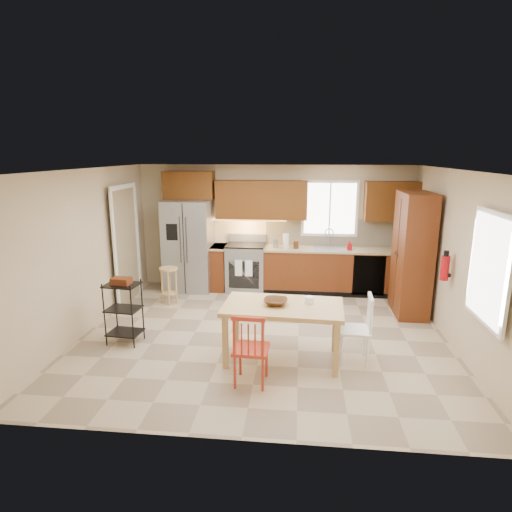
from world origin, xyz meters
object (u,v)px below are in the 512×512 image
Objects in this scene: chair_red at (251,348)px; range_stove at (246,268)px; fire_extinguisher at (445,268)px; utility_cart at (124,312)px; bar_stool at (169,286)px; table_bowl at (276,305)px; dining_table at (283,333)px; refrigerator at (189,246)px; table_jar at (309,302)px; pantry at (412,254)px; soap_bottle at (350,245)px; chair_white at (354,329)px.

range_stove is at bearing 101.22° from chair_red.
fire_extinguisher is 4.72m from utility_cart.
table_bowl is at bearing -28.58° from bar_stool.
fire_extinguisher is 0.23× the size of dining_table.
range_stove is 0.98× the size of utility_cart.
range_stove is (1.15, 0.06, -0.45)m from refrigerator.
range_stove is 3.83m from fire_extinguisher.
refrigerator is 5.06× the size of fire_extinguisher.
table_jar reaches higher than dining_table.
utility_cart is at bearing 172.64° from table_bowl.
soap_bottle is at bearing 136.55° from pantry.
fire_extinguisher is (1.15, -1.95, 0.10)m from soap_bottle.
utility_cart reaches higher than table_jar.
bar_stool is (-4.49, 1.09, -0.76)m from fire_extinguisher.
pantry is at bearing -12.62° from refrigerator.
bar_stool is at bearing -165.48° from soap_bottle.
chair_red is 1.00× the size of chair_white.
table_jar is 3.19m from bar_stool.
refrigerator is 1.07m from bar_stool.
range_stove reaches higher than table_bowl.
chair_red is 0.98× the size of utility_cart.
utility_cart reaches higher than chair_red.
refrigerator is at bearing 155.48° from fire_extinguisher.
chair_white is at bearing -4.51° from table_jar.
chair_white is 2.90× the size of table_bowl.
utility_cart is at bearing -118.71° from range_stove.
table_bowl is at bearing 95.70° from chair_white.
utility_cart is (-1.45, -2.66, 0.01)m from range_stove.
dining_table is (-1.16, -2.86, -0.61)m from soap_bottle.
fire_extinguisher is 0.39× the size of chair_red.
fire_extinguisher is (0.20, -1.05, 0.05)m from pantry.
table_bowl is (-1.05, -0.05, 0.31)m from chair_white.
pantry is at bearing 26.10° from utility_cart.
fire_extinguisher is at bearing 22.43° from table_jar.
pantry reaches higher than chair_white.
utility_cart is (-3.48, -2.57, -0.53)m from soap_bottle.
soap_bottle is (3.18, -0.02, 0.09)m from refrigerator.
refrigerator is 1.24m from range_stove.
bar_stool is at bearing 127.64° from chair_red.
bar_stool is (-3.13, 1.94, -0.12)m from chair_white.
utility_cart is at bearing 157.59° from chair_red.
range_stove is 3.63m from chair_red.
refrigerator reaches higher than dining_table.
chair_red reaches higher than table_jar.
dining_table is (-2.11, -1.96, -0.67)m from pantry.
table_jar is at bearing 88.46° from chair_white.
chair_red is at bearing -81.75° from range_stove.
table_bowl is at bearing -167.47° from table_jar.
refrigerator is at bearing 179.55° from soap_bottle.
utility_cart is (-0.30, -2.60, -0.44)m from refrigerator.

